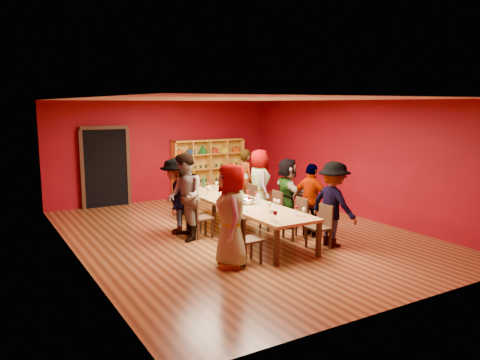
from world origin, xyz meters
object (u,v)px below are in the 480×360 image
object	(u,v)px
tasting_table	(239,203)
chair_person_right_0	(322,224)
person_left_0	(232,215)
person_right_2	(288,193)
person_right_4	(246,181)
person_left_3	(175,196)
chair_person_left_0	(244,237)
chair_person_right_3	(248,200)
chair_person_left_3	(187,210)
chair_person_right_2	(273,208)
chair_person_right_4	(236,196)
shelving_unit	(208,165)
person_right_0	(334,204)
chair_person_right_1	(298,216)
person_left_2	(185,197)
spittoon_bowl	(248,201)
person_right_1	(311,200)
chair_person_left_2	(198,215)
wine_bottle	(204,183)
person_right_3	(259,184)

from	to	relation	value
tasting_table	chair_person_right_0	distance (m)	1.98
person_left_0	person_right_2	size ratio (longest dim) A/B	1.13
tasting_table	person_right_4	bearing A→B (deg)	54.41
person_right_4	person_left_3	bearing A→B (deg)	117.46
chair_person_left_0	chair_person_right_3	xyz separation A→B (m)	(1.82, 2.82, 0.00)
chair_person_right_3	chair_person_left_3	bearing A→B (deg)	-170.94
chair_person_left_3	person_left_0	bearing A→B (deg)	-96.03
chair_person_left_0	tasting_table	bearing A→B (deg)	62.45
person_left_3	person_right_4	distance (m)	2.61
chair_person_right_2	chair_person_right_4	size ratio (longest dim) A/B	1.00
chair_person_right_0	chair_person_right_3	bearing A→B (deg)	90.00
chair_person_right_4	shelving_unit	bearing A→B (deg)	79.40
person_right_0	chair_person_right_4	world-z (taller)	person_right_0
chair_person_right_4	person_left_3	bearing A→B (deg)	-156.27
chair_person_right_1	chair_person_right_4	bearing A→B (deg)	90.00
person_left_2	chair_person_right_2	distance (m)	2.20
chair_person_right_0	chair_person_right_1	xyz separation A→B (m)	(0.00, 0.79, 0.00)
chair_person_right_4	spittoon_bowl	distance (m)	2.27
shelving_unit	person_left_2	distance (m)	4.88
tasting_table	chair_person_right_1	bearing A→B (deg)	-46.66
chair_person_right_0	tasting_table	bearing A→B (deg)	117.44
person_left_0	person_left_3	world-z (taller)	person_left_0
person_right_1	chair_person_right_0	bearing A→B (deg)	136.57
person_left_0	person_right_4	bearing A→B (deg)	164.47
chair_person_left_3	spittoon_bowl	world-z (taller)	spittoon_bowl
chair_person_right_0	person_right_2	size ratio (longest dim) A/B	0.54
person_left_3	person_right_2	distance (m)	2.65
tasting_table	chair_person_left_3	world-z (taller)	chair_person_left_3
person_left_0	chair_person_right_4	bearing A→B (deg)	168.19
chair_person_left_3	chair_person_right_1	bearing A→B (deg)	-43.92
person_left_0	chair_person_right_3	size ratio (longest dim) A/B	2.09
person_right_0	person_left_3	bearing A→B (deg)	38.15
person_left_0	person_right_0	distance (m)	2.39
person_right_0	chair_person_right_3	size ratio (longest dim) A/B	1.97
chair_person_left_0	person_right_1	size ratio (longest dim) A/B	0.55
chair_person_right_3	chair_person_right_1	bearing A→B (deg)	-90.00
chair_person_left_2	chair_person_right_2	distance (m)	1.84
tasting_table	person_right_4	xyz separation A→B (m)	(1.23, 1.72, 0.16)
wine_bottle	person_right_4	bearing A→B (deg)	-12.91
chair_person_right_1	spittoon_bowl	distance (m)	1.12
wine_bottle	chair_person_left_0	bearing A→B (deg)	-105.17
chair_person_left_2	chair_person_right_3	bearing A→B (deg)	25.81
chair_person_right_2	person_left_0	bearing A→B (deg)	-140.71
person_left_0	person_left_3	xyz separation A→B (m)	(-0.03, 2.53, -0.08)
shelving_unit	chair_person_right_2	size ratio (longest dim) A/B	2.70
chair_person_left_0	chair_person_right_3	bearing A→B (deg)	57.19
shelving_unit	person_left_0	world-z (taller)	person_left_0
person_right_1	person_right_3	bearing A→B (deg)	-17.18
person_left_0	person_right_2	bearing A→B (deg)	143.72
chair_person_left_2	person_left_3	distance (m)	0.75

